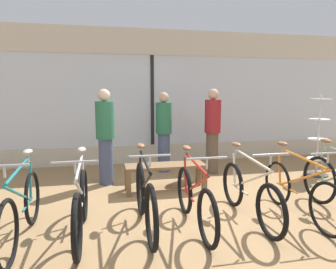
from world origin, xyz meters
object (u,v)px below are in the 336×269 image
at_px(bicycle_center_left, 145,198).
at_px(display_bench, 165,169).
at_px(bicycle_far_left, 22,209).
at_px(customer_mid_floor, 213,129).
at_px(accessory_rack, 318,142).
at_px(bicycle_right, 299,191).
at_px(bicycle_center, 194,199).
at_px(bicycle_left, 81,205).
at_px(customer_near_rack, 105,135).
at_px(bicycle_center_right, 249,193).
at_px(customer_by_window, 164,130).

bearing_deg(bicycle_center_left, display_bench, 68.96).
height_order(bicycle_far_left, customer_mid_floor, customer_mid_floor).
xyz_separation_m(bicycle_far_left, accessory_rack, (5.26, 1.79, 0.30)).
bearing_deg(bicycle_right, accessory_rack, 46.75).
distance_m(bicycle_far_left, bicycle_center, 2.05).
relative_size(bicycle_left, customer_near_rack, 0.97).
xyz_separation_m(bicycle_left, display_bench, (1.32, 1.46, 0.00)).
distance_m(bicycle_far_left, display_bench, 2.45).
relative_size(display_bench, customer_mid_floor, 0.78).
xyz_separation_m(bicycle_far_left, display_bench, (1.97, 1.46, -0.00)).
relative_size(bicycle_far_left, customer_mid_floor, 0.97).
xyz_separation_m(bicycle_center, display_bench, (-0.07, 1.51, 0.01)).
relative_size(accessory_rack, customer_near_rack, 0.95).
xyz_separation_m(display_bench, customer_near_rack, (-1.02, 0.61, 0.56)).
bearing_deg(bicycle_far_left, accessory_rack, 18.78).
relative_size(bicycle_center_right, customer_by_window, 1.01).
relative_size(display_bench, customer_by_window, 0.81).
xyz_separation_m(bicycle_center, accessory_rack, (3.22, 1.84, 0.32)).
xyz_separation_m(bicycle_center, customer_by_window, (0.15, 2.80, 0.54)).
bearing_deg(customer_mid_floor, bicycle_far_left, -143.04).
relative_size(bicycle_far_left, display_bench, 1.25).
xyz_separation_m(bicycle_center, bicycle_center_right, (0.79, 0.08, -0.00)).
xyz_separation_m(bicycle_left, customer_mid_floor, (2.52, 2.39, 0.57)).
distance_m(bicycle_center_left, bicycle_right, 2.11).
relative_size(accessory_rack, customer_by_window, 0.98).
bearing_deg(bicycle_center, display_bench, 92.77).
height_order(bicycle_center, customer_near_rack, customer_near_rack).
height_order(bicycle_left, bicycle_right, bicycle_left).
bearing_deg(bicycle_right, bicycle_center_left, 177.73).
height_order(bicycle_far_left, customer_near_rack, customer_near_rack).
distance_m(bicycle_center, bicycle_right, 1.49).
relative_size(bicycle_center_left, customer_by_window, 1.01).
height_order(bicycle_far_left, accessory_rack, accessory_rack).
distance_m(bicycle_center_right, display_bench, 1.67).
xyz_separation_m(accessory_rack, customer_near_rack, (-4.31, 0.28, 0.25)).
height_order(bicycle_center_left, customer_by_window, customer_by_window).
bearing_deg(display_bench, bicycle_left, -132.06).
bearing_deg(accessory_rack, bicycle_far_left, -161.22).
bearing_deg(customer_by_window, bicycle_right, -64.42).
relative_size(bicycle_left, bicycle_center_left, 1.00).
bearing_deg(bicycle_center, bicycle_far_left, 178.68).
bearing_deg(bicycle_center, customer_by_window, 86.91).
relative_size(display_bench, customer_near_rack, 0.79).
relative_size(bicycle_far_left, accessory_rack, 1.04).
xyz_separation_m(bicycle_left, bicycle_right, (2.88, -0.04, -0.00)).
bearing_deg(customer_mid_floor, customer_near_rack, -171.68).
xyz_separation_m(bicycle_far_left, bicycle_center_left, (1.43, 0.04, 0.01)).
bearing_deg(bicycle_center_left, bicycle_left, -176.90).
relative_size(bicycle_center, accessory_rack, 0.99).
xyz_separation_m(bicycle_left, bicycle_center_left, (0.77, 0.04, 0.01)).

